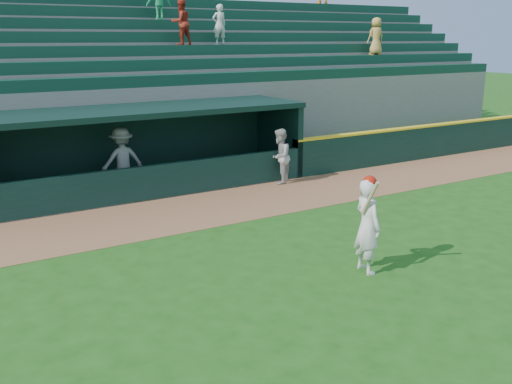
% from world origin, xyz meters
% --- Properties ---
extents(ground, '(120.00, 120.00, 0.00)m').
position_xyz_m(ground, '(0.00, 0.00, 0.00)').
color(ground, '#1C4C13').
rests_on(ground, ground).
extents(warning_track, '(40.00, 3.00, 0.01)m').
position_xyz_m(warning_track, '(0.00, 4.90, 0.01)').
color(warning_track, brown).
rests_on(warning_track, ground).
extents(field_wall_right, '(15.50, 0.30, 1.20)m').
position_xyz_m(field_wall_right, '(12.25, 6.55, 0.60)').
color(field_wall_right, black).
rests_on(field_wall_right, ground).
extents(wall_stripe_right, '(15.50, 0.32, 0.06)m').
position_xyz_m(wall_stripe_right, '(12.25, 6.55, 1.23)').
color(wall_stripe_right, yellow).
rests_on(wall_stripe_right, field_wall_right).
extents(dugout_player_front, '(1.06, 1.05, 1.73)m').
position_xyz_m(dugout_player_front, '(3.65, 6.18, 0.86)').
color(dugout_player_front, '#A8A8A3').
rests_on(dugout_player_front, ground).
extents(dugout_player_inside, '(1.24, 0.72, 1.91)m').
position_xyz_m(dugout_player_inside, '(-0.83, 7.81, 0.96)').
color(dugout_player_inside, '#A6A6A1').
rests_on(dugout_player_inside, ground).
extents(dugout, '(9.40, 2.80, 2.46)m').
position_xyz_m(dugout, '(0.00, 8.00, 1.36)').
color(dugout, '#61605C').
rests_on(dugout, ground).
extents(stands, '(34.50, 6.25, 7.59)m').
position_xyz_m(stands, '(-0.01, 12.57, 2.40)').
color(stands, slate).
rests_on(stands, ground).
extents(batter_at_plate, '(0.53, 0.84, 1.95)m').
position_xyz_m(batter_at_plate, '(1.23, -0.50, 0.97)').
color(batter_at_plate, silver).
rests_on(batter_at_plate, ground).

